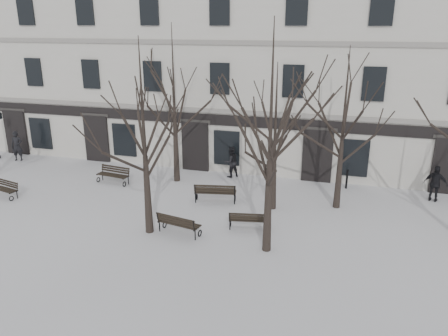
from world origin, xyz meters
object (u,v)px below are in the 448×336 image
at_px(bench_3, 113,174).
at_px(bench_4, 215,192).
at_px(tree_2, 271,113).
at_px(bench_0, 5,188).
at_px(bench_1, 178,223).
at_px(tree_1, 143,116).
at_px(bench_2, 249,220).

relative_size(bench_3, bench_4, 0.90).
bearing_deg(tree_2, bench_0, 172.72).
xyz_separation_m(bench_1, bench_4, (0.46, 3.65, 0.05)).
height_order(tree_1, bench_0, tree_1).
bearing_deg(bench_1, bench_0, 2.75).
distance_m(tree_1, bench_3, 7.88).
distance_m(bench_1, bench_4, 3.68).
height_order(tree_2, bench_2, tree_2).
xyz_separation_m(tree_1, bench_1, (1.26, 0.10, -4.41)).
bearing_deg(tree_1, bench_0, 169.71).
distance_m(bench_2, bench_4, 3.28).
height_order(bench_1, bench_3, bench_1).
xyz_separation_m(bench_0, bench_1, (9.89, -1.47, 0.05)).
bearing_deg(bench_2, bench_0, -11.52).
distance_m(tree_2, bench_4, 6.99).
distance_m(bench_0, bench_3, 5.35).
relative_size(tree_1, bench_2, 4.49).
relative_size(tree_1, bench_0, 4.61).
bearing_deg(bench_4, bench_1, 72.06).
bearing_deg(bench_1, bench_3, -28.71).
height_order(tree_2, bench_3, tree_2).
distance_m(tree_1, bench_2, 6.09).
bearing_deg(bench_0, bench_1, 5.09).
bearing_deg(bench_4, tree_1, 54.65).
bearing_deg(bench_1, tree_1, 15.80).
relative_size(tree_2, bench_4, 4.09).
bearing_deg(bench_0, bench_2, 12.50).
xyz_separation_m(tree_1, bench_0, (-8.64, 1.57, -4.47)).
relative_size(bench_1, bench_3, 1.01).
bearing_deg(tree_2, bench_2, 124.50).
distance_m(bench_3, bench_4, 6.20).
xyz_separation_m(bench_0, bench_4, (10.35, 2.18, 0.10)).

